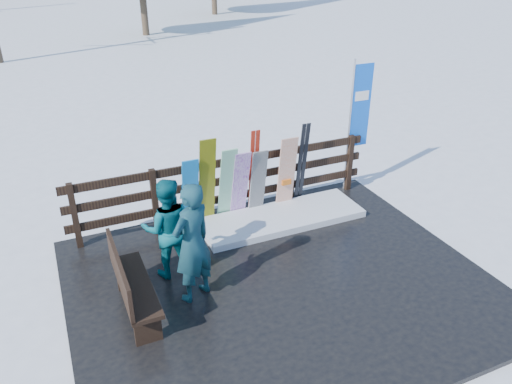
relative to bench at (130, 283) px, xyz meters
name	(u,v)px	position (x,y,z in m)	size (l,w,h in m)	color
ground	(280,286)	(2.13, -0.17, -0.60)	(700.00, 700.00, 0.00)	white
deck	(280,284)	(2.13, -0.17, -0.56)	(6.00, 5.00, 0.08)	black
fence	(226,182)	(2.13, 2.03, 0.14)	(5.60, 0.10, 1.15)	black
snow_patch	(281,218)	(2.95, 1.43, -0.46)	(2.94, 1.00, 0.12)	white
bench	(130,283)	(0.00, 0.00, 0.00)	(0.41, 1.50, 0.97)	black
snowboard_0	(190,194)	(1.40, 1.81, 0.16)	(0.28, 0.03, 1.38)	#1483D7
snowboard_1	(227,185)	(2.06, 1.81, 0.21)	(0.28, 0.03, 1.50)	white
snowboard_2	(207,183)	(1.70, 1.81, 0.32)	(0.28, 0.03, 1.70)	#CFCF09
snowboard_3	(240,185)	(2.31, 1.81, 0.16)	(0.29, 0.03, 1.38)	white
snowboard_4	(258,183)	(2.65, 1.81, 0.13)	(0.28, 0.03, 1.31)	black
snowboard_5	(287,174)	(3.22, 1.81, 0.20)	(0.33, 0.03, 1.45)	white
ski_pair_a	(254,173)	(2.60, 1.88, 0.31)	(0.16, 0.19, 1.65)	#B52816
ski_pair_b	(302,164)	(3.57, 1.88, 0.30)	(0.17, 0.24, 1.64)	black
rental_flag	(358,111)	(4.86, 2.08, 1.09)	(0.45, 0.04, 2.60)	silver
person_front	(192,243)	(0.89, 0.04, 0.37)	(0.65, 0.42, 1.77)	#1A5754
person_back	(168,228)	(0.72, 0.71, 0.27)	(0.76, 0.59, 1.56)	#095A67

